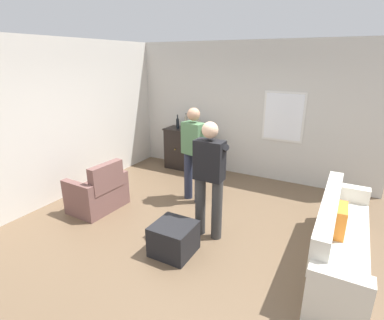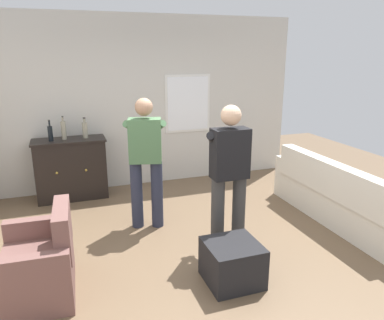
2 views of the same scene
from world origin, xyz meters
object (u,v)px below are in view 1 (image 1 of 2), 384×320
at_px(armchair, 99,193).
at_px(bottle_liquor_amber, 178,123).
at_px(ottoman, 174,238).
at_px(sideboard_cabinet, 188,149).
at_px(bottle_wine_green, 186,123).
at_px(couch, 339,240).
at_px(person_standing_right, 209,175).
at_px(person_standing_left, 194,151).
at_px(bottle_spirits_clear, 199,125).

distance_m(armchair, bottle_liquor_amber, 2.52).
bearing_deg(armchair, ottoman, -13.92).
relative_size(sideboard_cabinet, bottle_liquor_amber, 3.40).
bearing_deg(bottle_wine_green, couch, -31.98).
bearing_deg(couch, ottoman, -157.49).
xyz_separation_m(couch, sideboard_cabinet, (-3.30, 2.08, 0.15)).
relative_size(couch, person_standing_right, 1.40).
height_order(couch, ottoman, couch).
xyz_separation_m(armchair, bottle_liquor_amber, (0.13, 2.39, 0.77)).
distance_m(ottoman, person_standing_right, 0.97).
height_order(sideboard_cabinet, bottle_liquor_amber, bottle_liquor_amber).
relative_size(sideboard_cabinet, ottoman, 2.06).
xyz_separation_m(bottle_liquor_amber, person_standing_right, (1.86, -2.23, -0.12)).
bearing_deg(ottoman, person_standing_left, 108.60).
relative_size(bottle_liquor_amber, person_standing_right, 0.19).
distance_m(couch, bottle_wine_green, 4.03).
bearing_deg(person_standing_left, bottle_liquor_amber, 130.48).
relative_size(bottle_wine_green, bottle_spirits_clear, 1.12).
xyz_separation_m(sideboard_cabinet, person_standing_right, (1.61, -2.27, 0.47)).
distance_m(armchair, bottle_spirits_clear, 2.65).
xyz_separation_m(sideboard_cabinet, person_standing_left, (0.88, -1.36, 0.47)).
distance_m(bottle_spirits_clear, ottoman, 3.23).
bearing_deg(ottoman, couch, 22.51).
relative_size(person_standing_left, person_standing_right, 1.00).
relative_size(armchair, person_standing_right, 0.54).
height_order(bottle_liquor_amber, ottoman, bottle_liquor_amber).
bearing_deg(bottle_spirits_clear, sideboard_cabinet, -174.69).
relative_size(bottle_spirits_clear, person_standing_right, 0.19).
bearing_deg(person_standing_right, bottle_wine_green, 126.10).
relative_size(sideboard_cabinet, person_standing_left, 0.64).
bearing_deg(sideboard_cabinet, person_standing_right, -54.64).
distance_m(bottle_wine_green, ottoman, 3.34).
bearing_deg(person_standing_left, bottle_wine_green, 124.30).
distance_m(bottle_liquor_amber, ottoman, 3.38).
bearing_deg(couch, sideboard_cabinet, 147.77).
distance_m(armchair, bottle_wine_green, 2.59).
height_order(bottle_wine_green, bottle_liquor_amber, bottle_wine_green).
bearing_deg(bottle_liquor_amber, armchair, -93.19).
bearing_deg(person_standing_left, ottoman, -71.40).
height_order(sideboard_cabinet, person_standing_left, person_standing_left).
bearing_deg(bottle_wine_green, bottle_spirits_clear, 1.68).
bearing_deg(armchair, person_standing_left, 40.32).
relative_size(couch, bottle_liquor_amber, 7.42).
bearing_deg(ottoman, bottle_spirits_clear, 111.45).
distance_m(bottle_wine_green, person_standing_right, 2.83).
distance_m(sideboard_cabinet, bottle_wine_green, 0.61).
bearing_deg(person_standing_right, bottle_spirits_clear, 120.61).
xyz_separation_m(bottle_liquor_amber, ottoman, (1.64, -2.83, -0.85)).
distance_m(sideboard_cabinet, person_standing_left, 1.69).
xyz_separation_m(ottoman, person_standing_right, (0.22, 0.60, 0.73)).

